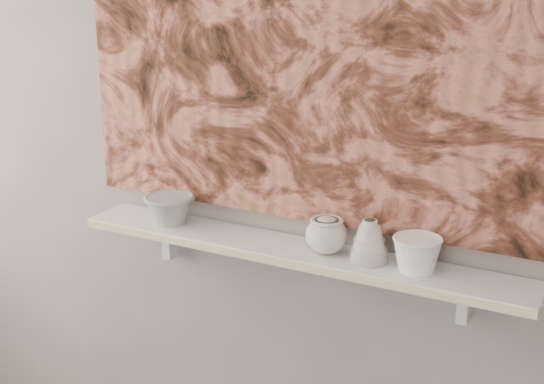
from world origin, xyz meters
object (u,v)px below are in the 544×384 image
Objects in this scene: painting at (309,32)px; cup_cream at (326,235)px; shelf at (294,251)px; bowl_white at (417,254)px; bell_vessel at (369,241)px; bowl_grey at (169,209)px.

painting is 0.57m from cup_cream.
cup_cream reaches higher than shelf.
painting is 0.68m from bowl_white.
bowl_white is (0.37, 0.00, 0.06)m from shelf.
shelf is 0.93× the size of painting.
cup_cream is 0.97× the size of bell_vessel.
bell_vessel is (0.23, -0.08, -0.55)m from painting.
painting is at bearing 167.62° from bowl_white.
shelf is 0.63m from painting.
bell_vessel is (0.23, 0.00, 0.08)m from shelf.
cup_cream is (0.10, -0.08, -0.56)m from painting.
cup_cream is at bearing 180.00° from bowl_white.
bowl_white is (0.14, 0.00, -0.01)m from bell_vessel.
bowl_grey is 1.32× the size of bell_vessel.
cup_cream is 0.13m from bell_vessel.
shelf is at bearing 180.00° from cup_cream.
bowl_white is (0.81, 0.00, 0.00)m from bowl_grey.
cup_cream reaches higher than bowl_grey.
bowl_grey is 0.54m from cup_cream.
shelf is 0.12m from cup_cream.
bowl_grey is at bearing -169.67° from painting.
bell_vessel reaches higher than cup_cream.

